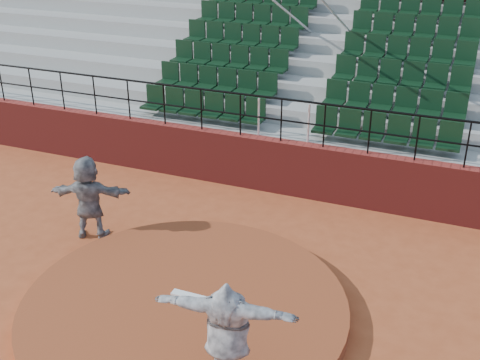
% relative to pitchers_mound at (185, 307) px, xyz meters
% --- Properties ---
extents(ground, '(90.00, 90.00, 0.00)m').
position_rel_pitchers_mound_xyz_m(ground, '(0.00, 0.00, -0.12)').
color(ground, '#AB4C26').
rests_on(ground, ground).
extents(pitchers_mound, '(5.50, 5.50, 0.25)m').
position_rel_pitchers_mound_xyz_m(pitchers_mound, '(0.00, 0.00, 0.00)').
color(pitchers_mound, brown).
rests_on(pitchers_mound, ground).
extents(pitching_rubber, '(0.60, 0.15, 0.03)m').
position_rel_pitchers_mound_xyz_m(pitching_rubber, '(0.00, 0.15, 0.14)').
color(pitching_rubber, white).
rests_on(pitching_rubber, pitchers_mound).
extents(boundary_wall, '(24.00, 0.30, 1.30)m').
position_rel_pitchers_mound_xyz_m(boundary_wall, '(0.00, 5.00, 0.53)').
color(boundary_wall, maroon).
rests_on(boundary_wall, ground).
extents(wall_railing, '(24.04, 0.05, 1.03)m').
position_rel_pitchers_mound_xyz_m(wall_railing, '(0.00, 5.00, 1.90)').
color(wall_railing, black).
rests_on(wall_railing, boundary_wall).
extents(seating_deck, '(24.00, 5.97, 4.63)m').
position_rel_pitchers_mound_xyz_m(seating_deck, '(0.00, 8.65, 1.32)').
color(seating_deck, '#979792').
rests_on(seating_deck, ground).
extents(pitcher, '(2.03, 0.81, 1.60)m').
position_rel_pitchers_mound_xyz_m(pitcher, '(1.35, -1.33, 0.93)').
color(pitcher, black).
rests_on(pitcher, pitchers_mound).
extents(fielder, '(1.72, 1.01, 1.77)m').
position_rel_pitchers_mound_xyz_m(fielder, '(-2.94, 1.61, 0.76)').
color(fielder, black).
rests_on(fielder, ground).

